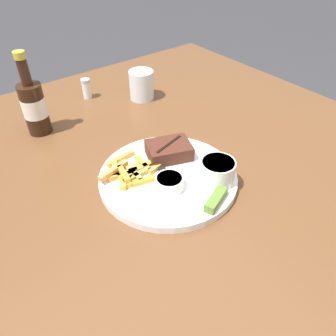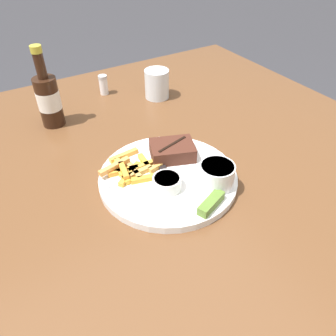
{
  "view_description": "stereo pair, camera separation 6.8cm",
  "coord_description": "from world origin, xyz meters",
  "px_view_note": "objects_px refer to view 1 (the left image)",
  "views": [
    {
      "loc": [
        -0.36,
        -0.45,
        1.25
      ],
      "look_at": [
        0.0,
        0.0,
        0.78
      ],
      "focal_mm": 35.0,
      "sensor_mm": 36.0,
      "label": 1
    },
    {
      "loc": [
        -0.3,
        -0.49,
        1.25
      ],
      "look_at": [
        0.0,
        0.0,
        0.78
      ],
      "focal_mm": 35.0,
      "sensor_mm": 36.0,
      "label": 2
    }
  ],
  "objects_px": {
    "coleslaw_cup": "(217,170)",
    "drinking_glass": "(142,85)",
    "salt_shaker": "(87,88)",
    "beer_bottle": "(34,106)",
    "dinner_plate": "(168,178)",
    "steak_portion": "(169,150)",
    "pickle_spear": "(216,199)",
    "dipping_sauce_cup": "(169,182)",
    "fork_utensil": "(133,184)",
    "knife_utensil": "(159,164)"
  },
  "relations": [
    {
      "from": "coleslaw_cup",
      "to": "dipping_sauce_cup",
      "type": "relative_size",
      "value": 1.24
    },
    {
      "from": "pickle_spear",
      "to": "fork_utensil",
      "type": "bearing_deg",
      "value": 124.23
    },
    {
      "from": "steak_portion",
      "to": "coleslaw_cup",
      "type": "height_order",
      "value": "coleslaw_cup"
    },
    {
      "from": "dinner_plate",
      "to": "knife_utensil",
      "type": "relative_size",
      "value": 1.99
    },
    {
      "from": "fork_utensil",
      "to": "beer_bottle",
      "type": "xyz_separation_m",
      "value": [
        -0.07,
        0.37,
        0.06
      ]
    },
    {
      "from": "pickle_spear",
      "to": "coleslaw_cup",
      "type": "bearing_deg",
      "value": 44.12
    },
    {
      "from": "coleslaw_cup",
      "to": "drinking_glass",
      "type": "xyz_separation_m",
      "value": [
        0.12,
        0.46,
        -0.0
      ]
    },
    {
      "from": "dipping_sauce_cup",
      "to": "knife_utensil",
      "type": "distance_m",
      "value": 0.09
    },
    {
      "from": "fork_utensil",
      "to": "drinking_glass",
      "type": "xyz_separation_m",
      "value": [
        0.27,
        0.36,
        0.03
      ]
    },
    {
      "from": "steak_portion",
      "to": "dipping_sauce_cup",
      "type": "height_order",
      "value": "steak_portion"
    },
    {
      "from": "dipping_sauce_cup",
      "to": "beer_bottle",
      "type": "distance_m",
      "value": 0.45
    },
    {
      "from": "dinner_plate",
      "to": "beer_bottle",
      "type": "bearing_deg",
      "value": 111.4
    },
    {
      "from": "dinner_plate",
      "to": "steak_portion",
      "type": "distance_m",
      "value": 0.08
    },
    {
      "from": "dipping_sauce_cup",
      "to": "beer_bottle",
      "type": "xyz_separation_m",
      "value": [
        -0.13,
        0.43,
        0.05
      ]
    },
    {
      "from": "pickle_spear",
      "to": "drinking_glass",
      "type": "relative_size",
      "value": 0.83
    },
    {
      "from": "steak_portion",
      "to": "knife_utensil",
      "type": "relative_size",
      "value": 0.78
    },
    {
      "from": "steak_portion",
      "to": "fork_utensil",
      "type": "bearing_deg",
      "value": -165.39
    },
    {
      "from": "dinner_plate",
      "to": "pickle_spear",
      "type": "height_order",
      "value": "pickle_spear"
    },
    {
      "from": "dipping_sauce_cup",
      "to": "pickle_spear",
      "type": "bearing_deg",
      "value": -63.17
    },
    {
      "from": "beer_bottle",
      "to": "pickle_spear",
      "type": "bearing_deg",
      "value": -71.49
    },
    {
      "from": "coleslaw_cup",
      "to": "salt_shaker",
      "type": "height_order",
      "value": "coleslaw_cup"
    },
    {
      "from": "beer_bottle",
      "to": "drinking_glass",
      "type": "distance_m",
      "value": 0.35
    },
    {
      "from": "steak_portion",
      "to": "dinner_plate",
      "type": "bearing_deg",
      "value": -129.98
    },
    {
      "from": "steak_portion",
      "to": "fork_utensil",
      "type": "relative_size",
      "value": 0.95
    },
    {
      "from": "pickle_spear",
      "to": "dipping_sauce_cup",
      "type": "bearing_deg",
      "value": 116.83
    },
    {
      "from": "salt_shaker",
      "to": "knife_utensil",
      "type": "bearing_deg",
      "value": -95.38
    },
    {
      "from": "drinking_glass",
      "to": "beer_bottle",
      "type": "bearing_deg",
      "value": 178.4
    },
    {
      "from": "dinner_plate",
      "to": "drinking_glass",
      "type": "xyz_separation_m",
      "value": [
        0.19,
        0.38,
        0.04
      ]
    },
    {
      "from": "dinner_plate",
      "to": "fork_utensil",
      "type": "distance_m",
      "value": 0.09
    },
    {
      "from": "salt_shaker",
      "to": "fork_utensil",
      "type": "bearing_deg",
      "value": -105.49
    },
    {
      "from": "salt_shaker",
      "to": "beer_bottle",
      "type": "bearing_deg",
      "value": -152.72
    },
    {
      "from": "coleslaw_cup",
      "to": "fork_utensil",
      "type": "xyz_separation_m",
      "value": [
        -0.16,
        0.1,
        -0.03
      ]
    },
    {
      "from": "dipping_sauce_cup",
      "to": "drinking_glass",
      "type": "bearing_deg",
      "value": 62.7
    },
    {
      "from": "pickle_spear",
      "to": "beer_bottle",
      "type": "distance_m",
      "value": 0.55
    },
    {
      "from": "knife_utensil",
      "to": "drinking_glass",
      "type": "xyz_separation_m",
      "value": [
        0.18,
        0.34,
        0.03
      ]
    },
    {
      "from": "coleslaw_cup",
      "to": "pickle_spear",
      "type": "bearing_deg",
      "value": -135.88
    },
    {
      "from": "dinner_plate",
      "to": "beer_bottle",
      "type": "height_order",
      "value": "beer_bottle"
    },
    {
      "from": "steak_portion",
      "to": "salt_shaker",
      "type": "distance_m",
      "value": 0.44
    },
    {
      "from": "knife_utensil",
      "to": "pickle_spear",
      "type": "bearing_deg",
      "value": -154.87
    },
    {
      "from": "dinner_plate",
      "to": "drinking_glass",
      "type": "relative_size",
      "value": 3.46
    },
    {
      "from": "dinner_plate",
      "to": "salt_shaker",
      "type": "distance_m",
      "value": 0.5
    },
    {
      "from": "coleslaw_cup",
      "to": "fork_utensil",
      "type": "distance_m",
      "value": 0.19
    },
    {
      "from": "steak_portion",
      "to": "coleslaw_cup",
      "type": "relative_size",
      "value": 1.62
    },
    {
      "from": "coleslaw_cup",
      "to": "fork_utensil",
      "type": "height_order",
      "value": "coleslaw_cup"
    },
    {
      "from": "coleslaw_cup",
      "to": "salt_shaker",
      "type": "xyz_separation_m",
      "value": [
        -0.02,
        0.58,
        -0.02
      ]
    },
    {
      "from": "dinner_plate",
      "to": "steak_portion",
      "type": "xyz_separation_m",
      "value": [
        0.05,
        0.05,
        0.03
      ]
    },
    {
      "from": "beer_bottle",
      "to": "salt_shaker",
      "type": "bearing_deg",
      "value": 27.28
    },
    {
      "from": "steak_portion",
      "to": "drinking_glass",
      "type": "xyz_separation_m",
      "value": [
        0.14,
        0.33,
        0.01
      ]
    },
    {
      "from": "beer_bottle",
      "to": "coleslaw_cup",
      "type": "bearing_deg",
      "value": -64.52
    },
    {
      "from": "drinking_glass",
      "to": "salt_shaker",
      "type": "bearing_deg",
      "value": 141.19
    }
  ]
}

